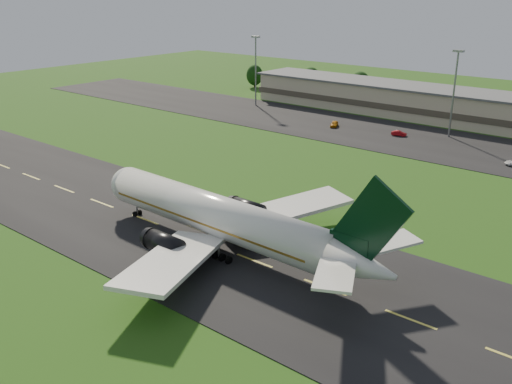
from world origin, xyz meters
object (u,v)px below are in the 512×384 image
Objects in this scene: service_vehicle_a at (334,124)px; service_vehicle_b at (399,133)px; light_mast_west at (256,63)px; terminal at (480,110)px; light_mast_centre at (455,83)px; airliner at (220,218)px.

service_vehicle_a is 1.15× the size of service_vehicle_b.
service_vehicle_a is at bearing -14.76° from light_mast_west.
service_vehicle_b is (-10.91, -23.14, -3.30)m from terminal.
service_vehicle_b is at bearing -143.80° from light_mast_centre.
airliner is at bearing -89.95° from light_mast_centre.
light_mast_centre is 4.95× the size of service_vehicle_a.
light_mast_west is (-60.07, 80.02, 8.08)m from airliner.
service_vehicle_a is (-26.58, -8.81, -11.94)m from light_mast_centre.
service_vehicle_b is at bearing -115.25° from terminal.
service_vehicle_a is at bearing -161.67° from light_mast_centre.
light_mast_centre is (-0.07, 80.02, 8.08)m from airliner.
light_mast_west reaches higher than airliner.
light_mast_centre reaches higher than service_vehicle_a.
service_vehicle_a is (33.42, -8.81, -11.94)m from light_mast_west.
light_mast_centre reaches higher than terminal.
light_mast_centre is (-1.40, -16.18, 8.75)m from terminal.
service_vehicle_b is at bearing 98.78° from airliner.
light_mast_west is 5.68× the size of service_vehicle_b.
airliner is 80.43m from light_mast_centre.
service_vehicle_a is (-26.65, 71.21, -3.86)m from airliner.
light_mast_centre is 30.44m from service_vehicle_a.
light_mast_centre is (60.00, 0.00, 0.00)m from light_mast_west.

